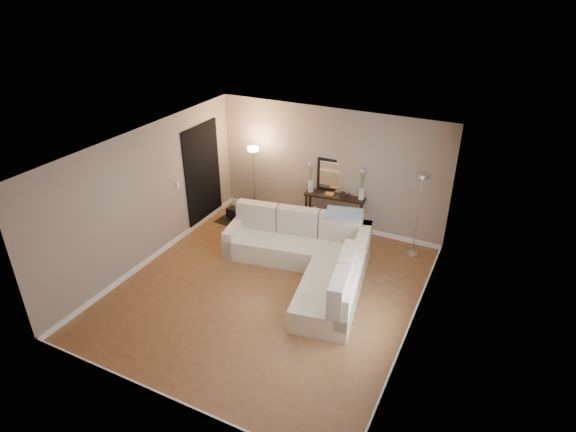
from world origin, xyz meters
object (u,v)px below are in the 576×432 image
at_px(sectional_sofa, 310,256).
at_px(floor_lamp_unlit, 420,199).
at_px(floor_lamp_lit, 254,169).
at_px(console_table, 331,209).

height_order(sectional_sofa, floor_lamp_unlit, floor_lamp_unlit).
distance_m(sectional_sofa, floor_lamp_lit, 2.65).
bearing_deg(console_table, sectional_sofa, -80.59).
relative_size(sectional_sofa, floor_lamp_unlit, 1.80).
height_order(sectional_sofa, floor_lamp_lit, floor_lamp_lit).
xyz_separation_m(sectional_sofa, floor_lamp_lit, (-2.02, 1.50, 0.81)).
bearing_deg(console_table, floor_lamp_lit, -171.54).
bearing_deg(floor_lamp_unlit, floor_lamp_lit, 179.22).
bearing_deg(floor_lamp_lit, floor_lamp_unlit, -0.78).
xyz_separation_m(floor_lamp_lit, floor_lamp_unlit, (3.60, -0.05, 0.06)).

